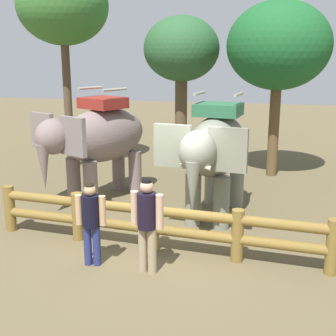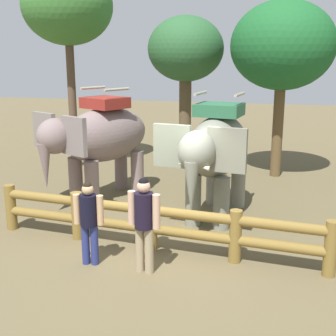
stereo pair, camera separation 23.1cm
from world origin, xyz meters
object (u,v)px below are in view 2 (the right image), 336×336
object	(u,v)px
elephant_center	(216,150)
tourist_woman_in_black	(89,217)
tree_far_right	(186,52)
log_fence	(151,222)
tourist_man_in_blue	(144,218)
elephant_near_left	(100,138)
tree_far_left	(67,7)
tree_back_center	(283,47)

from	to	relation	value
elephant_center	tourist_woman_in_black	size ratio (longest dim) A/B	2.20
tourist_woman_in_black	tree_far_right	bearing A→B (deg)	90.01
log_fence	tourist_woman_in_black	bearing A→B (deg)	-135.90
log_fence	tourist_man_in_blue	bearing A→B (deg)	-81.07
elephant_near_left	tree_far_right	bearing A→B (deg)	73.96
log_fence	tree_far_left	world-z (taller)	tree_far_left
elephant_near_left	tree_far_left	size ratio (longest dim) A/B	0.53
elephant_near_left	tree_back_center	distance (m)	6.44
elephant_near_left	tree_far_left	world-z (taller)	tree_far_left
log_fence	tree_back_center	xyz separation A→B (m)	(2.33, 6.63, 3.56)
elephant_center	tree_back_center	xyz separation A→B (m)	(1.37, 4.51, 2.45)
log_fence	elephant_center	size ratio (longest dim) A/B	1.97
elephant_near_left	tourist_man_in_blue	distance (m)	4.60
elephant_near_left	log_fence	bearing A→B (deg)	-51.36
tourist_man_in_blue	tree_back_center	bearing A→B (deg)	73.98
log_fence	tree_far_right	bearing A→B (deg)	97.17
elephant_center	tree_far_left	bearing A→B (deg)	144.49
tourist_woman_in_black	tree_far_right	xyz separation A→B (m)	(-0.00, 8.46, 3.08)
tourist_woman_in_black	tree_far_right	world-z (taller)	tree_far_right
tourist_woman_in_black	tree_far_left	xyz separation A→B (m)	(-3.74, 7.08, 4.50)
elephant_center	tree_back_center	size ratio (longest dim) A/B	0.65
tourist_woman_in_black	tree_far_right	distance (m)	9.01
log_fence	tree_back_center	distance (m)	7.88
log_fence	tree_back_center	size ratio (longest dim) A/B	1.27
elephant_center	tree_far_right	distance (m)	6.19
elephant_near_left	elephant_center	bearing A→B (deg)	-12.83
elephant_center	tree_far_left	distance (m)	7.88
tourist_woman_in_black	tree_far_left	distance (m)	9.18
log_fence	tourist_woman_in_black	xyz separation A→B (m)	(-0.95, -0.92, 0.34)
log_fence	tree_far_right	world-z (taller)	tree_far_right
tree_back_center	tree_far_right	xyz separation A→B (m)	(-3.28, 0.91, -0.14)
elephant_near_left	tourist_woman_in_black	world-z (taller)	elephant_near_left
tourist_woman_in_black	elephant_near_left	bearing A→B (deg)	109.57
log_fence	tourist_man_in_blue	size ratio (longest dim) A/B	3.94
tourist_man_in_blue	log_fence	bearing A→B (deg)	98.93
elephant_center	tree_far_left	world-z (taller)	tree_far_left
elephant_near_left	tree_far_right	world-z (taller)	tree_far_right
log_fence	tourist_man_in_blue	distance (m)	1.07
tourist_man_in_blue	tree_far_left	size ratio (longest dim) A/B	0.27
elephant_near_left	tourist_man_in_blue	size ratio (longest dim) A/B	2.00
tourist_woman_in_black	tree_back_center	xyz separation A→B (m)	(3.28, 7.55, 3.22)
elephant_near_left	tree_back_center	bearing A→B (deg)	39.13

